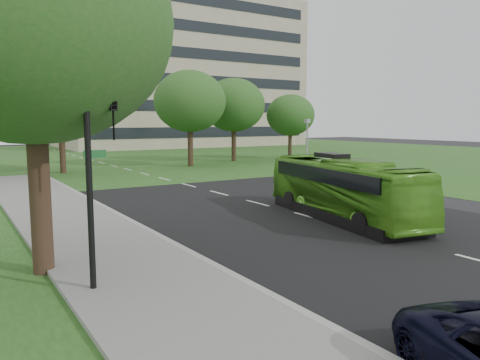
{
  "coord_description": "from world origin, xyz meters",
  "views": [
    {
      "loc": [
        -13.32,
        -13.43,
        4.15
      ],
      "look_at": [
        -2.44,
        3.82,
        1.6
      ],
      "focal_mm": 35.0,
      "sensor_mm": 36.0,
      "label": 1
    }
  ],
  "objects": [
    {
      "name": "tree_side_near",
      "position": [
        -11.23,
        0.03,
        6.66
      ],
      "size": [
        7.39,
        7.39,
        9.82
      ],
      "color": "black",
      "rests_on": "ground"
    },
    {
      "name": "camera_pole",
      "position": [
        10.0,
        13.97,
        2.81
      ],
      "size": [
        0.38,
        0.33,
        4.35
      ],
      "rotation": [
        0.0,
        0.0,
        -0.07
      ],
      "color": "gray",
      "rests_on": "ground"
    },
    {
      "name": "office_building",
      "position": [
        21.96,
        61.96,
        12.5
      ],
      "size": [
        40.1,
        20.1,
        25.0
      ],
      "color": "gray",
      "rests_on": "ground"
    },
    {
      "name": "ground",
      "position": [
        0.0,
        0.0,
        0.0
      ],
      "size": [
        160.0,
        160.0,
        0.0
      ],
      "primitive_type": "plane",
      "color": "black",
      "rests_on": "ground"
    },
    {
      "name": "bus",
      "position": [
        1.0,
        0.99,
        1.29
      ],
      "size": [
        3.81,
        9.5,
        2.58
      ],
      "primitive_type": "imported",
      "rotation": [
        0.0,
        0.0,
        -0.18
      ],
      "color": "#50A123",
      "rests_on": "ground"
    },
    {
      "name": "traffic_light",
      "position": [
        -10.33,
        -2.29,
        3.11
      ],
      "size": [
        0.85,
        0.23,
        5.3
      ],
      "rotation": [
        0.0,
        0.0,
        0.1
      ],
      "color": "black",
      "rests_on": "ground"
    },
    {
      "name": "tree_park_b",
      "position": [
        -5.33,
        26.15,
        5.9
      ],
      "size": [
        6.67,
        6.67,
        8.74
      ],
      "color": "black",
      "rests_on": "ground"
    },
    {
      "name": "tree_park_d",
      "position": [
        12.44,
        28.64,
        5.86
      ],
      "size": [
        6.55,
        6.55,
        8.66
      ],
      "color": "black",
      "rests_on": "ground"
    },
    {
      "name": "street_surfaces",
      "position": [
        -0.38,
        22.75,
        0.03
      ],
      "size": [
        120.0,
        120.0,
        0.15
      ],
      "color": "black",
      "rests_on": "ground"
    },
    {
      "name": "sedan",
      "position": [
        10.14,
        10.98,
        0.82
      ],
      "size": [
        4.98,
        1.78,
        1.63
      ],
      "primitive_type": "imported",
      "rotation": [
        0.0,
        0.0,
        1.58
      ],
      "color": "silver",
      "rests_on": "ground"
    },
    {
      "name": "tree_park_c",
      "position": [
        5.98,
        25.82,
        6.0
      ],
      "size": [
        6.66,
        6.66,
        8.84
      ],
      "color": "black",
      "rests_on": "ground"
    },
    {
      "name": "tree_park_e",
      "position": [
        19.44,
        27.97,
        4.86
      ],
      "size": [
        5.37,
        5.37,
        7.16
      ],
      "color": "black",
      "rests_on": "ground"
    }
  ]
}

